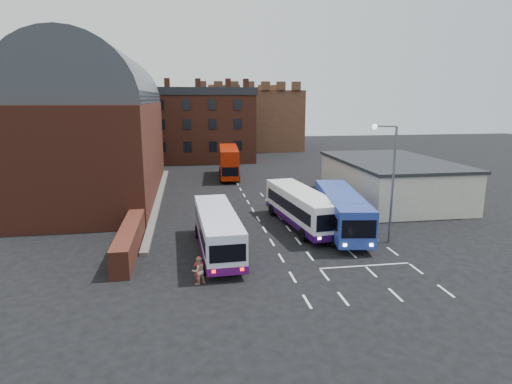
{
  "coord_description": "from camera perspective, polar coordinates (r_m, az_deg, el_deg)",
  "views": [
    {
      "loc": [
        -5.95,
        -27.34,
        10.54
      ],
      "look_at": [
        0.0,
        10.0,
        2.2
      ],
      "focal_mm": 30.0,
      "sensor_mm": 36.0,
      "label": 1
    }
  ],
  "objects": [
    {
      "name": "cream_building",
      "position": [
        47.1,
        17.53,
        1.6
      ],
      "size": [
        10.4,
        16.4,
        4.25
      ],
      "color": "beige",
      "rests_on": "ground"
    },
    {
      "name": "forecourt_wall",
      "position": [
        31.18,
        -16.52,
        -6.11
      ],
      "size": [
        1.2,
        10.0,
        1.8
      ],
      "primitive_type": "cube",
      "color": "#602B1E",
      "rests_on": "ground"
    },
    {
      "name": "pedestrian_beige",
      "position": [
        25.22,
        -7.68,
        -10.34
      ],
      "size": [
        0.98,
        0.89,
        1.65
      ],
      "primitive_type": "imported",
      "rotation": [
        0.0,
        0.0,
        3.54
      ],
      "color": "tan",
      "rests_on": "ground"
    },
    {
      "name": "bus_red_double",
      "position": [
        57.55,
        -3.64,
        4.05
      ],
      "size": [
        3.09,
        10.35,
        4.09
      ],
      "rotation": [
        0.0,
        0.0,
        3.08
      ],
      "color": "#A61B03",
      "rests_on": "ground"
    },
    {
      "name": "bus_white_outbound",
      "position": [
        29.78,
        -5.17,
        -4.85
      ],
      "size": [
        3.02,
        10.74,
        2.9
      ],
      "rotation": [
        0.0,
        0.0,
        0.04
      ],
      "color": "silver",
      "rests_on": "ground"
    },
    {
      "name": "ground",
      "position": [
        29.9,
        3.05,
        -8.22
      ],
      "size": [
        180.0,
        180.0,
        0.0
      ],
      "primitive_type": "plane",
      "color": "black"
    },
    {
      "name": "castle_keep",
      "position": [
        94.22,
        -1.78,
        9.67
      ],
      "size": [
        22.0,
        22.0,
        12.0
      ],
      "primitive_type": "cube",
      "color": "brown",
      "rests_on": "ground"
    },
    {
      "name": "bus_blue",
      "position": [
        34.81,
        11.35,
        -2.26
      ],
      "size": [
        4.35,
        11.76,
        3.14
      ],
      "rotation": [
        0.0,
        0.0,
        2.99
      ],
      "color": "#243C9C",
      "rests_on": "ground"
    },
    {
      "name": "pedestrian_red",
      "position": [
        25.26,
        -7.62,
        -10.26
      ],
      "size": [
        0.64,
        0.45,
        1.68
      ],
      "primitive_type": "imported",
      "rotation": [
        0.0,
        0.0,
        3.21
      ],
      "color": "maroon",
      "rests_on": "ground"
    },
    {
      "name": "railway_station",
      "position": [
        49.36,
        -20.41,
        8.3
      ],
      "size": [
        12.0,
        28.0,
        16.0
      ],
      "color": "#602B1E",
      "rests_on": "ground"
    },
    {
      "name": "brick_terrace",
      "position": [
        73.52,
        -9.17,
        8.35
      ],
      "size": [
        22.0,
        10.0,
        11.0
      ],
      "primitive_type": "cube",
      "color": "brown",
      "rests_on": "ground"
    },
    {
      "name": "bus_white_inbound",
      "position": [
        35.63,
        6.05,
        -1.83
      ],
      "size": [
        3.88,
        11.42,
        3.05
      ],
      "rotation": [
        0.0,
        0.0,
        3.26
      ],
      "color": "white",
      "rests_on": "ground"
    },
    {
      "name": "street_lamp",
      "position": [
        32.3,
        17.33,
        2.46
      ],
      "size": [
        1.65,
        0.9,
        8.72
      ],
      "rotation": [
        0.0,
        0.0,
        -0.42
      ],
      "color": "slate",
      "rests_on": "ground"
    }
  ]
}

